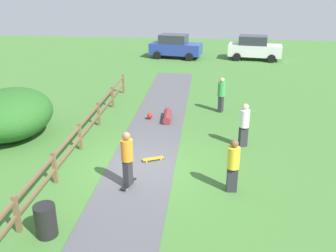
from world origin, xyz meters
The scene contains 13 objects.
ground_plane centered at (0.00, 0.00, 0.00)m, with size 60.00×60.00×0.00m, color #427533.
asphalt_path centered at (0.00, 0.00, 0.01)m, with size 2.40×28.00×0.02m, color #515156.
wooden_fence centered at (-2.60, 0.00, 0.67)m, with size 0.12×18.12×1.10m.
bush_large centered at (-5.86, 2.23, 1.01)m, with size 3.31×3.98×2.03m, color #286023.
trash_bin centered at (-1.80, -3.91, 0.45)m, with size 0.56×0.56×0.90m, color black.
skater_riding centered at (-0.18, -1.27, 1.07)m, with size 0.47×0.82×1.88m.
skater_fallen centered at (0.35, 4.84, 0.20)m, with size 1.18×1.43×0.36m.
skateboard_loose centered at (0.36, 0.60, 0.09)m, with size 0.81×0.52×0.08m.
bystander_yellow centered at (3.12, -1.21, 0.98)m, with size 0.41×0.41×1.78m.
bystander_green centered at (2.96, 6.30, 0.97)m, with size 0.49×0.49×1.76m.
bystander_white centered at (3.74, 2.25, 0.99)m, with size 0.50×0.50×1.79m.
parked_car_blue centered at (-0.49, 19.38, 0.96)m, with size 4.43×2.53×1.92m.
parked_car_white centered at (5.95, 19.38, 0.96)m, with size 4.39×2.44×1.92m.
Camera 1 is at (2.20, -11.59, 6.32)m, focal length 39.94 mm.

